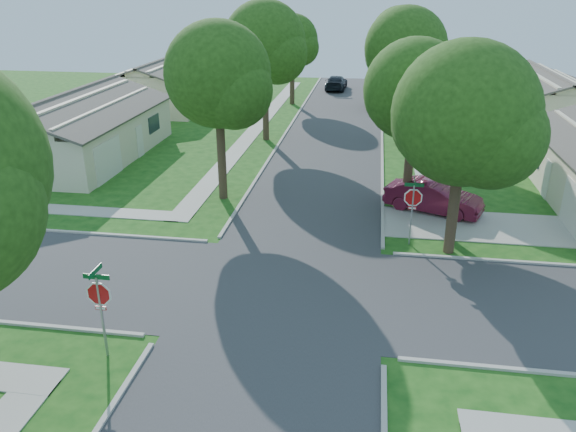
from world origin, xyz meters
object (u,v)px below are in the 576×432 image
(house_nw_far, at_px, (168,88))
(car_curb_east, at_px, (378,100))
(tree_e_near, at_px, (416,95))
(house_ne_far, at_px, (542,105))
(tree_w_far, at_px, (293,43))
(tree_w_near, at_px, (219,80))
(car_curb_west, at_px, (336,83))
(house_nw_near, at_px, (76,134))
(car_driveway, at_px, (433,197))
(tree_e_far, at_px, (400,39))
(tree_w_mid, at_px, (266,46))
(tree_e_mid, at_px, (406,52))
(tree_ne_corner, at_px, (466,120))
(stop_sign_sw, at_px, (99,298))
(stop_sign_ne, at_px, (413,200))

(house_nw_far, relative_size, car_curb_east, 2.81)
(tree_e_near, height_order, house_ne_far, tree_e_near)
(tree_w_far, bearing_deg, tree_w_near, -89.99)
(tree_e_near, xyz_separation_m, car_curb_west, (-5.95, 33.20, -4.92))
(tree_e_near, distance_m, tree_w_near, 9.41)
(house_nw_near, distance_m, car_curb_west, 30.98)
(tree_e_near, bearing_deg, car_driveway, -13.75)
(tree_w_far, distance_m, house_nw_far, 12.19)
(tree_e_far, xyz_separation_m, tree_w_mid, (-9.39, -13.00, 0.51))
(car_curb_east, bearing_deg, car_driveway, -86.24)
(tree_e_far, bearing_deg, car_curb_west, 125.99)
(tree_e_mid, bearing_deg, tree_ne_corner, -84.55)
(car_driveway, bearing_deg, house_nw_near, 96.15)
(stop_sign_sw, relative_size, house_nw_near, 0.22)
(stop_sign_sw, height_order, tree_e_mid, tree_e_mid)
(tree_e_mid, height_order, house_ne_far, tree_e_mid)
(house_ne_far, relative_size, car_curb_east, 2.81)
(stop_sign_ne, xyz_separation_m, tree_e_mid, (0.06, 16.31, 4.22))
(tree_w_near, bearing_deg, house_ne_far, 44.09)
(car_curb_west, bearing_deg, stop_sign_ne, 101.12)
(car_curb_west, bearing_deg, car_curb_east, 117.67)
(house_nw_near, relative_size, house_nw_far, 1.00)
(tree_w_near, bearing_deg, car_curb_east, 71.88)
(car_curb_west, bearing_deg, house_ne_far, 144.64)
(house_nw_near, bearing_deg, car_curb_west, 61.47)
(tree_e_far, xyz_separation_m, tree_ne_corner, (1.61, -29.80, -0.39))
(tree_e_mid, xyz_separation_m, house_nw_far, (-20.75, 10.99, -4.74))
(tree_e_near, distance_m, car_curb_west, 34.08)
(tree_e_near, bearing_deg, tree_e_mid, 89.97)
(house_ne_far, distance_m, car_curb_east, 13.41)
(house_nw_near, bearing_deg, tree_e_mid, 16.15)
(stop_sign_sw, bearing_deg, tree_w_far, 89.93)
(stop_sign_sw, relative_size, house_ne_far, 0.22)
(tree_w_far, xyz_separation_m, house_nw_near, (-11.34, -19.01, -3.99))
(tree_e_far, xyz_separation_m, car_curb_west, (-5.95, 8.20, -5.25))
(house_nw_near, distance_m, car_curb_east, 26.31)
(tree_e_near, relative_size, house_nw_far, 0.61)
(stop_sign_sw, xyz_separation_m, stop_sign_ne, (9.40, 9.40, 0.00))
(stop_sign_sw, distance_m, stop_sign_ne, 13.29)
(car_curb_west, bearing_deg, stop_sign_sw, 87.91)
(tree_w_near, distance_m, house_ne_far, 29.10)
(tree_w_mid, distance_m, car_curb_east, 15.39)
(tree_w_mid, height_order, car_driveway, tree_w_mid)
(tree_w_mid, xyz_separation_m, house_nw_near, (-11.35, -6.01, -4.97))
(house_ne_far, bearing_deg, tree_e_far, 155.97)
(tree_e_mid, xyz_separation_m, house_nw_near, (-20.75, -6.01, -4.74))
(tree_e_far, bearing_deg, tree_ne_corner, -86.91)
(tree_e_mid, height_order, house_nw_near, tree_e_mid)
(tree_e_far, bearing_deg, stop_sign_ne, -90.10)
(tree_e_mid, distance_m, car_curb_west, 22.70)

